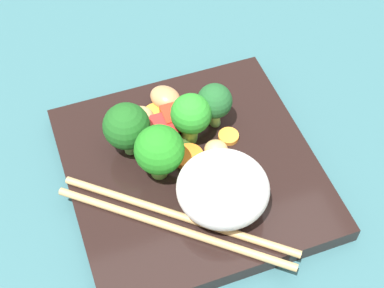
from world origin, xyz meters
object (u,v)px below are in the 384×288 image
object	(u,v)px
square_plate	(192,171)
chopstick_pair	(176,222)
rice_mound	(223,189)
broccoli_floret_3	(215,102)
carrot_slice_2	(187,108)

from	to	relation	value
square_plate	chopstick_pair	distance (cm)	6.92
rice_mound	square_plate	bearing A→B (deg)	-168.47
broccoli_floret_3	carrot_slice_2	bearing A→B (deg)	-147.54
rice_mound	carrot_slice_2	distance (cm)	13.11
square_plate	broccoli_floret_3	world-z (taller)	broccoli_floret_3
broccoli_floret_3	chopstick_pair	bearing A→B (deg)	-36.42
carrot_slice_2	chopstick_pair	size ratio (longest dim) A/B	0.15
square_plate	chopstick_pair	bearing A→B (deg)	-31.37
rice_mound	carrot_slice_2	xyz separation A→B (cm)	(-12.75, 0.90, -2.90)
square_plate	carrot_slice_2	xyz separation A→B (cm)	(-7.29, 2.01, 1.14)
square_plate	broccoli_floret_3	distance (cm)	7.39
rice_mound	broccoli_floret_3	distance (cm)	10.17
square_plate	broccoli_floret_3	bearing A→B (deg)	137.68
square_plate	broccoli_floret_3	size ratio (longest dim) A/B	4.31
carrot_slice_2	chopstick_pair	world-z (taller)	chopstick_pair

